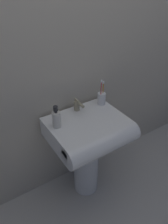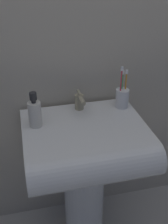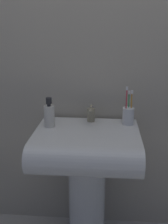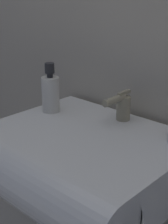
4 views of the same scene
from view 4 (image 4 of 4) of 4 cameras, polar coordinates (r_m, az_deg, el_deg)
The scene contains 3 objects.
sink_basin at distance 1.01m, azimuth -1.41°, elevation -8.36°, with size 0.57×0.50×0.15m.
faucet at distance 1.09m, azimuth 6.25°, elevation 1.02°, with size 0.04×0.12×0.10m.
soap_bottle at distance 1.16m, azimuth -5.60°, elevation 3.28°, with size 0.06×0.06×0.17m.
Camera 4 is at (0.62, -0.68, 1.18)m, focal length 55.00 mm.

